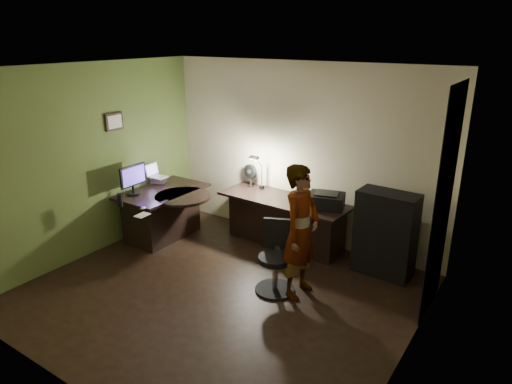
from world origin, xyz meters
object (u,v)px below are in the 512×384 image
Objects in this scene: desk_left at (164,214)px; person at (301,232)px; desk_right at (283,222)px; office_chair at (275,259)px; cabinet at (385,234)px; monitor at (133,183)px.

person reaches higher than desk_left.
desk_left is at bearing 85.12° from person.
office_chair reaches higher than desk_right.
office_chair is at bearing 116.33° from person.
person is at bearing -120.45° from cabinet.
cabinet is 1.53m from office_chair.
office_chair is at bearing -126.38° from cabinet.
person is (0.86, -1.06, 0.45)m from desk_right.
person is (0.27, 0.13, 0.38)m from office_chair.
person is (-0.69, -1.06, 0.25)m from cabinet.
desk_right is at bearing 93.62° from office_chair.
monitor is 2.78m from person.
monitor is at bearing -120.94° from desk_left.
cabinet is 1.29m from person.
monitor reaches higher than desk_right.
office_chair is (2.28, -0.40, 0.06)m from desk_left.
office_chair is (2.50, -0.02, -0.51)m from monitor.
monitor reaches higher than office_chair.
desk_right is 1.33m from office_chair.
cabinet is 1.28× the size of office_chair.
office_chair is 0.48m from person.
desk_left is 2.80× the size of monitor.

